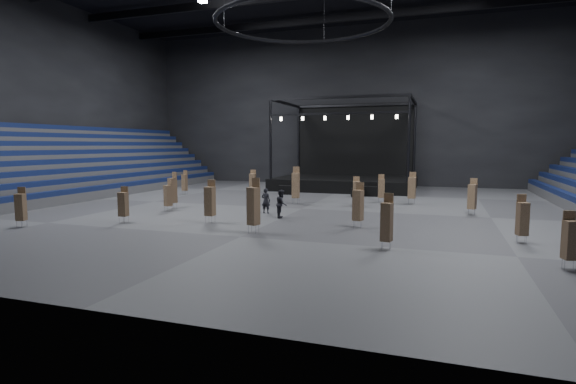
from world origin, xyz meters
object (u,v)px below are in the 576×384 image
(chair_stack_15, at_px, (356,191))
(chair_stack_8, at_px, (381,188))
(chair_stack_9, at_px, (571,239))
(chair_stack_16, at_px, (123,204))
(flight_case_left, at_px, (286,190))
(chair_stack_13, at_px, (173,190))
(flight_case_right, at_px, (370,191))
(chair_stack_7, at_px, (412,187))
(crew_member, at_px, (282,204))
(chair_stack_0, at_px, (210,200))
(chair_stack_5, at_px, (185,182))
(stage, at_px, (347,175))
(chair_stack_6, at_px, (522,218))
(chair_stack_14, at_px, (254,205))
(chair_stack_2, at_px, (21,206))
(chair_stack_1, at_px, (472,196))
(man_center, at_px, (266,201))
(chair_stack_11, at_px, (253,181))
(flight_case_mid, at_px, (358,193))
(chair_stack_4, at_px, (358,204))
(chair_stack_10, at_px, (387,221))
(chair_stack_12, at_px, (296,185))
(chair_stack_3, at_px, (168,195))

(chair_stack_15, bearing_deg, chair_stack_8, 49.37)
(chair_stack_9, relative_size, chair_stack_16, 1.02)
(flight_case_left, height_order, chair_stack_13, chair_stack_13)
(flight_case_right, xyz_separation_m, chair_stack_7, (3.83, -4.24, 0.87))
(flight_case_left, bearing_deg, crew_member, -71.96)
(chair_stack_0, xyz_separation_m, chair_stack_15, (6.88, 9.90, -0.15))
(chair_stack_0, distance_m, chair_stack_9, 18.02)
(chair_stack_15, bearing_deg, chair_stack_5, 158.41)
(stage, height_order, chair_stack_6, stage)
(chair_stack_0, xyz_separation_m, chair_stack_14, (3.64, -1.99, 0.14))
(chair_stack_2, bearing_deg, chair_stack_1, 8.08)
(chair_stack_5, bearing_deg, man_center, -34.91)
(chair_stack_5, bearing_deg, crew_member, -35.57)
(chair_stack_11, relative_size, man_center, 1.33)
(flight_case_mid, distance_m, chair_stack_16, 20.69)
(man_center, bearing_deg, flight_case_mid, -107.67)
(chair_stack_0, height_order, crew_member, chair_stack_0)
(chair_stack_13, bearing_deg, chair_stack_8, 52.39)
(chair_stack_4, bearing_deg, chair_stack_10, -50.28)
(chair_stack_9, xyz_separation_m, man_center, (-15.66, 9.14, -0.30))
(chair_stack_4, bearing_deg, chair_stack_15, 116.86)
(chair_stack_14, relative_size, crew_member, 1.62)
(chair_stack_7, bearing_deg, flight_case_mid, 151.17)
(flight_case_right, distance_m, chair_stack_4, 15.69)
(chair_stack_11, relative_size, chair_stack_16, 1.05)
(flight_case_left, bearing_deg, flight_case_right, 6.95)
(chair_stack_10, distance_m, chair_stack_16, 15.65)
(flight_case_mid, bearing_deg, chair_stack_7, -35.57)
(flight_case_left, height_order, chair_stack_5, chair_stack_5)
(chair_stack_2, distance_m, chair_stack_7, 26.45)
(chair_stack_10, distance_m, chair_stack_12, 15.91)
(chair_stack_8, distance_m, chair_stack_11, 12.58)
(crew_member, bearing_deg, chair_stack_6, -116.62)
(chair_stack_9, bearing_deg, chair_stack_2, 164.83)
(chair_stack_5, distance_m, man_center, 14.10)
(flight_case_mid, xyz_separation_m, flight_case_right, (1.01, 0.78, 0.06))
(chair_stack_4, bearing_deg, stage, 118.92)
(chair_stack_4, relative_size, chair_stack_7, 1.01)
(chair_stack_1, bearing_deg, flight_case_right, 153.29)
(chair_stack_1, distance_m, chair_stack_8, 7.82)
(chair_stack_3, bearing_deg, crew_member, 22.02)
(flight_case_mid, distance_m, chair_stack_4, 15.06)
(chair_stack_1, distance_m, chair_stack_5, 24.90)
(chair_stack_2, xyz_separation_m, chair_stack_9, (26.75, 0.01, -0.02))
(chair_stack_14, bearing_deg, flight_case_mid, 99.89)
(chair_stack_3, xyz_separation_m, man_center, (6.75, 1.31, -0.28))
(chair_stack_0, xyz_separation_m, chair_stack_7, (10.74, 12.57, -0.02))
(flight_case_mid, distance_m, chair_stack_10, 20.17)
(chair_stack_0, distance_m, chair_stack_11, 15.83)
(chair_stack_1, distance_m, chair_stack_15, 8.13)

